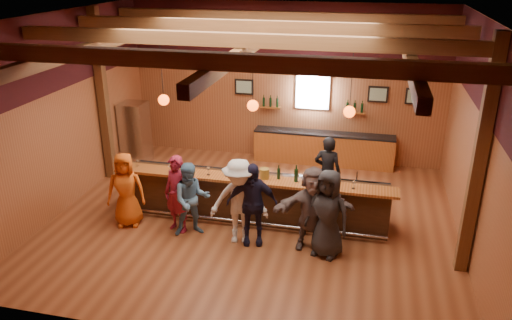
% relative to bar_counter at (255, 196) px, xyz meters
% --- Properties ---
extents(room, '(9.04, 9.00, 4.52)m').
position_rel_bar_counter_xyz_m(room, '(-0.02, -0.09, 2.69)').
color(room, brown).
rests_on(room, ground).
extents(bar_counter, '(6.30, 1.07, 1.11)m').
position_rel_bar_counter_xyz_m(bar_counter, '(0.00, 0.00, 0.00)').
color(bar_counter, black).
rests_on(bar_counter, ground).
extents(back_bar_cabinet, '(4.00, 0.52, 0.95)m').
position_rel_bar_counter_xyz_m(back_bar_cabinet, '(1.18, 3.57, -0.05)').
color(back_bar_cabinet, brown).
rests_on(back_bar_cabinet, ground).
extents(window, '(0.95, 0.09, 0.95)m').
position_rel_bar_counter_xyz_m(window, '(0.78, 3.80, 1.53)').
color(window, silver).
rests_on(window, room).
extents(framed_pictures, '(5.35, 0.05, 0.45)m').
position_rel_bar_counter_xyz_m(framed_pictures, '(1.65, 3.79, 1.58)').
color(framed_pictures, black).
rests_on(framed_pictures, room).
extents(wine_shelves, '(3.00, 0.18, 0.30)m').
position_rel_bar_counter_xyz_m(wine_shelves, '(0.78, 3.73, 1.10)').
color(wine_shelves, brown).
rests_on(wine_shelves, room).
extents(pendant_lights, '(4.24, 0.24, 1.37)m').
position_rel_bar_counter_xyz_m(pendant_lights, '(-0.02, -0.15, 2.19)').
color(pendant_lights, black).
rests_on(pendant_lights, room).
extents(stainless_fridge, '(0.70, 0.70, 1.80)m').
position_rel_bar_counter_xyz_m(stainless_fridge, '(-4.12, 2.45, 0.38)').
color(stainless_fridge, silver).
rests_on(stainless_fridge, ground).
extents(customer_orange, '(0.95, 0.75, 1.70)m').
position_rel_bar_counter_xyz_m(customer_orange, '(-2.69, -0.99, 0.33)').
color(customer_orange, '#C95213').
rests_on(customer_orange, ground).
extents(customer_redvest, '(0.73, 0.60, 1.74)m').
position_rel_bar_counter_xyz_m(customer_redvest, '(-1.50, -0.98, 0.35)').
color(customer_redvest, maroon).
rests_on(customer_redvest, ground).
extents(customer_denim, '(0.98, 0.90, 1.64)m').
position_rel_bar_counter_xyz_m(customer_denim, '(-1.14, -1.06, 0.30)').
color(customer_denim, teal).
rests_on(customer_denim, ground).
extents(customer_white, '(1.30, 0.89, 1.86)m').
position_rel_bar_counter_xyz_m(customer_white, '(-0.08, -1.13, 0.41)').
color(customer_white, silver).
rests_on(customer_white, ground).
extents(customer_navy, '(1.12, 0.65, 1.79)m').
position_rel_bar_counter_xyz_m(customer_navy, '(0.19, -1.12, 0.37)').
color(customer_navy, black).
rests_on(customer_navy, ground).
extents(customer_brown, '(1.72, 0.97, 1.77)m').
position_rel_bar_counter_xyz_m(customer_brown, '(1.42, -1.00, 0.36)').
color(customer_brown, '#61504E').
rests_on(customer_brown, ground).
extents(customer_dark, '(1.03, 0.83, 1.83)m').
position_rel_bar_counter_xyz_m(customer_dark, '(1.74, -1.22, 0.39)').
color(customer_dark, '#232325').
rests_on(customer_dark, ground).
extents(bartender, '(0.70, 0.51, 1.78)m').
position_rel_bar_counter_xyz_m(bartender, '(1.54, 0.89, 0.37)').
color(bartender, black).
rests_on(bartender, ground).
extents(ice_bucket, '(0.21, 0.21, 0.23)m').
position_rel_bar_counter_xyz_m(ice_bucket, '(0.27, -0.27, 0.70)').
color(ice_bucket, brown).
rests_on(ice_bucket, bar_counter).
extents(bottle_a, '(0.07, 0.07, 0.32)m').
position_rel_bar_counter_xyz_m(bottle_a, '(0.57, -0.22, 0.71)').
color(bottle_a, black).
rests_on(bottle_a, bar_counter).
extents(bottle_b, '(0.08, 0.08, 0.38)m').
position_rel_bar_counter_xyz_m(bottle_b, '(0.96, -0.28, 0.74)').
color(bottle_b, black).
rests_on(bottle_b, bar_counter).
extents(glass_a, '(0.07, 0.07, 0.17)m').
position_rel_bar_counter_xyz_m(glass_a, '(-2.73, -0.25, 0.71)').
color(glass_a, silver).
rests_on(glass_a, bar_counter).
extents(glass_b, '(0.09, 0.09, 0.19)m').
position_rel_bar_counter_xyz_m(glass_b, '(-1.87, -0.39, 0.73)').
color(glass_b, silver).
rests_on(glass_b, bar_counter).
extents(glass_c, '(0.08, 0.08, 0.18)m').
position_rel_bar_counter_xyz_m(glass_c, '(-1.74, -0.24, 0.71)').
color(glass_c, silver).
rests_on(glass_c, bar_counter).
extents(glass_d, '(0.08, 0.08, 0.19)m').
position_rel_bar_counter_xyz_m(glass_d, '(-0.98, -0.36, 0.72)').
color(glass_d, silver).
rests_on(glass_d, bar_counter).
extents(glass_e, '(0.09, 0.09, 0.20)m').
position_rel_bar_counter_xyz_m(glass_e, '(-0.36, -0.30, 0.73)').
color(glass_e, silver).
rests_on(glass_e, bar_counter).
extents(glass_f, '(0.08, 0.08, 0.19)m').
position_rel_bar_counter_xyz_m(glass_f, '(0.99, -0.28, 0.72)').
color(glass_f, silver).
rests_on(glass_f, bar_counter).
extents(glass_g, '(0.08, 0.08, 0.18)m').
position_rel_bar_counter_xyz_m(glass_g, '(1.43, -0.21, 0.71)').
color(glass_g, silver).
rests_on(glass_g, bar_counter).
extents(glass_h, '(0.08, 0.08, 0.18)m').
position_rel_bar_counter_xyz_m(glass_h, '(2.19, -0.36, 0.72)').
color(glass_h, silver).
rests_on(glass_h, bar_counter).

